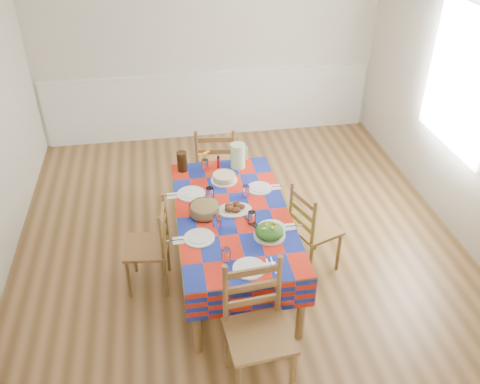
% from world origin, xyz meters
% --- Properties ---
extents(room, '(4.58, 5.08, 2.78)m').
position_xyz_m(room, '(0.00, 0.00, 1.35)').
color(room, brown).
rests_on(room, ground).
extents(wainscot, '(4.41, 0.06, 0.92)m').
position_xyz_m(wainscot, '(0.00, 2.48, 0.49)').
color(wainscot, white).
rests_on(wainscot, room).
extents(window_right, '(0.00, 1.40, 1.40)m').
position_xyz_m(window_right, '(2.23, 0.30, 1.50)').
color(window_right, white).
rests_on(window_right, room).
extents(dining_table, '(0.99, 1.84, 0.72)m').
position_xyz_m(dining_table, '(-0.13, -0.42, 0.64)').
color(dining_table, brown).
rests_on(dining_table, room).
extents(setting_near_head, '(0.41, 0.27, 0.12)m').
position_xyz_m(setting_near_head, '(-0.17, -1.12, 0.74)').
color(setting_near_head, white).
rests_on(setting_near_head, dining_table).
extents(setting_left_near, '(0.46, 0.28, 0.12)m').
position_xyz_m(setting_left_near, '(-0.41, -0.69, 0.74)').
color(setting_left_near, white).
rests_on(setting_left_near, dining_table).
extents(setting_left_far, '(0.47, 0.28, 0.12)m').
position_xyz_m(setting_left_far, '(-0.42, -0.12, 0.75)').
color(setting_left_far, white).
rests_on(setting_left_far, dining_table).
extents(setting_right_near, '(0.45, 0.26, 0.12)m').
position_xyz_m(setting_right_near, '(0.10, -0.67, 0.74)').
color(setting_right_near, white).
rests_on(setting_right_near, dining_table).
extents(setting_right_far, '(0.44, 0.25, 0.11)m').
position_xyz_m(setting_right_far, '(0.12, -0.13, 0.74)').
color(setting_right_far, white).
rests_on(setting_right_far, dining_table).
extents(meat_platter, '(0.31, 0.22, 0.06)m').
position_xyz_m(meat_platter, '(-0.11, -0.40, 0.74)').
color(meat_platter, white).
rests_on(meat_platter, dining_table).
extents(salad_platter, '(0.26, 0.26, 0.11)m').
position_xyz_m(salad_platter, '(0.11, -0.79, 0.76)').
color(salad_platter, white).
rests_on(salad_platter, dining_table).
extents(pasta_bowl, '(0.26, 0.26, 0.09)m').
position_xyz_m(pasta_bowl, '(-0.38, -0.40, 0.76)').
color(pasta_bowl, white).
rests_on(pasta_bowl, dining_table).
extents(cake, '(0.26, 0.26, 0.07)m').
position_xyz_m(cake, '(-0.13, 0.11, 0.75)').
color(cake, white).
rests_on(cake, dining_table).
extents(serving_utensils, '(0.13, 0.29, 0.01)m').
position_xyz_m(serving_utensils, '(0.00, -0.54, 0.72)').
color(serving_utensils, black).
rests_on(serving_utensils, dining_table).
extents(flower_vase, '(0.13, 0.11, 0.21)m').
position_xyz_m(flower_vase, '(-0.29, 0.34, 0.80)').
color(flower_vase, white).
rests_on(flower_vase, dining_table).
extents(hot_sauce, '(0.03, 0.03, 0.13)m').
position_xyz_m(hot_sauce, '(-0.15, 0.36, 0.78)').
color(hot_sauce, red).
rests_on(hot_sauce, dining_table).
extents(green_pitcher, '(0.15, 0.15, 0.25)m').
position_xyz_m(green_pitcher, '(0.04, 0.35, 0.84)').
color(green_pitcher, '#BCE3A0').
rests_on(green_pitcher, dining_table).
extents(tea_pitcher, '(0.10, 0.10, 0.20)m').
position_xyz_m(tea_pitcher, '(-0.51, 0.37, 0.82)').
color(tea_pitcher, black).
rests_on(tea_pitcher, dining_table).
extents(name_card, '(0.07, 0.02, 0.02)m').
position_xyz_m(name_card, '(-0.11, -1.28, 0.73)').
color(name_card, white).
rests_on(name_card, dining_table).
extents(chair_near, '(0.49, 0.47, 1.03)m').
position_xyz_m(chair_near, '(-0.14, -1.58, 0.51)').
color(chair_near, brown).
rests_on(chair_near, room).
extents(chair_far, '(0.49, 0.47, 1.00)m').
position_xyz_m(chair_far, '(-0.14, 0.73, 0.50)').
color(chair_far, brown).
rests_on(chair_far, room).
extents(chair_left, '(0.42, 0.43, 0.88)m').
position_xyz_m(chair_left, '(-0.87, -0.43, 0.43)').
color(chair_left, brown).
rests_on(chair_left, room).
extents(chair_right, '(0.49, 0.51, 0.90)m').
position_xyz_m(chair_right, '(0.60, -0.44, 0.45)').
color(chair_right, brown).
rests_on(chair_right, room).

